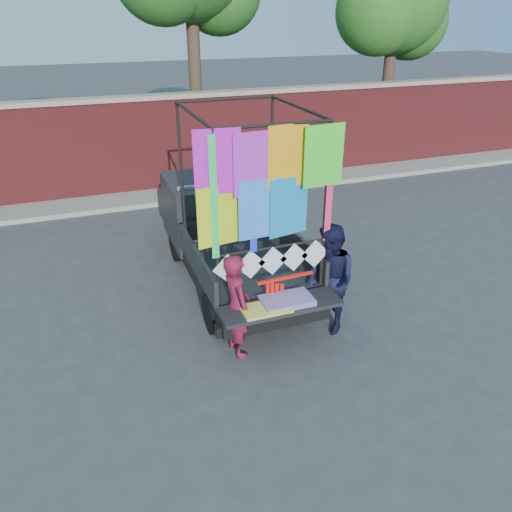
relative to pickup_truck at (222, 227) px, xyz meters
name	(u,v)px	position (x,y,z in m)	size (l,w,h in m)	color
ground	(264,315)	(0.13, -1.95, -0.84)	(90.00, 90.00, 0.00)	#38383A
brick_wall	(173,142)	(0.13, 5.05, 0.49)	(30.00, 0.45, 2.61)	maroon
curb	(182,194)	(0.13, 4.35, -0.78)	(30.00, 1.20, 0.12)	gray
tree_right	(398,3)	(7.65, 6.17, 3.91)	(4.20, 3.30, 6.62)	#38281C
pickup_truck	(222,227)	(0.00, 0.00, 0.00)	(2.11, 5.29, 3.33)	black
woman	(236,306)	(-0.60, -2.73, -0.03)	(0.59, 0.39, 1.61)	maroon
man	(330,280)	(0.95, -2.63, 0.05)	(0.86, 0.67, 1.77)	black
streamer_bundle	(279,290)	(0.08, -2.69, 0.07)	(0.90, 0.08, 0.62)	red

